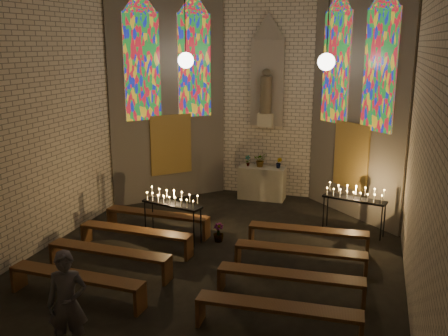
{
  "coord_description": "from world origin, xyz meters",
  "views": [
    {
      "loc": [
        3.2,
        -8.94,
        4.66
      ],
      "look_at": [
        0.0,
        1.48,
        1.92
      ],
      "focal_mm": 40.0,
      "sensor_mm": 36.0,
      "label": 1
    }
  ],
  "objects_px": {
    "votive_stand_left": "(172,201)",
    "votive_stand_right": "(355,196)",
    "altar": "(262,183)",
    "aisle_flower_pot": "(218,233)",
    "visitor": "(67,304)"
  },
  "relations": [
    {
      "from": "aisle_flower_pot",
      "to": "altar",
      "type": "bearing_deg",
      "value": 86.35
    },
    {
      "from": "altar",
      "to": "votive_stand_right",
      "type": "bearing_deg",
      "value": -37.09
    },
    {
      "from": "visitor",
      "to": "votive_stand_right",
      "type": "bearing_deg",
      "value": 37.42
    },
    {
      "from": "visitor",
      "to": "altar",
      "type": "bearing_deg",
      "value": 61.55
    },
    {
      "from": "votive_stand_left",
      "to": "votive_stand_right",
      "type": "relative_size",
      "value": 1.0
    },
    {
      "from": "altar",
      "to": "aisle_flower_pot",
      "type": "bearing_deg",
      "value": -93.65
    },
    {
      "from": "aisle_flower_pot",
      "to": "votive_stand_left",
      "type": "relative_size",
      "value": 0.28
    },
    {
      "from": "votive_stand_right",
      "to": "aisle_flower_pot",
      "type": "bearing_deg",
      "value": -139.55
    },
    {
      "from": "altar",
      "to": "votive_stand_right",
      "type": "distance_m",
      "value": 3.59
    },
    {
      "from": "aisle_flower_pot",
      "to": "visitor",
      "type": "distance_m",
      "value": 5.02
    },
    {
      "from": "votive_stand_left",
      "to": "votive_stand_right",
      "type": "bearing_deg",
      "value": 36.45
    },
    {
      "from": "votive_stand_left",
      "to": "votive_stand_right",
      "type": "distance_m",
      "value": 4.51
    },
    {
      "from": "aisle_flower_pot",
      "to": "visitor",
      "type": "height_order",
      "value": "visitor"
    },
    {
      "from": "votive_stand_right",
      "to": "votive_stand_left",
      "type": "bearing_deg",
      "value": -143.67
    },
    {
      "from": "aisle_flower_pot",
      "to": "votive_stand_right",
      "type": "height_order",
      "value": "votive_stand_right"
    }
  ]
}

